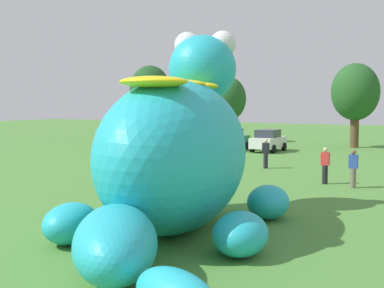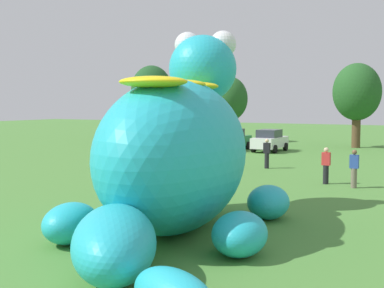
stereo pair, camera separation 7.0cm
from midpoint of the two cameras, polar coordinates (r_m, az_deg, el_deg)
name	(u,v)px [view 1 (the left image)]	position (r m, az deg, el deg)	size (l,w,h in m)	color
ground_plane	(160,223)	(16.74, -3.61, -8.56)	(160.00, 160.00, 0.00)	#4C8438
giant_inflatable_creature	(176,152)	(15.52, -1.85, -0.92)	(8.43, 11.56, 6.33)	#23B2C6
car_blue	(182,139)	(43.08, -1.09, 0.58)	(2.32, 4.28, 1.72)	#2347B7
car_green	(230,140)	(42.21, 4.13, 0.49)	(1.94, 4.10, 1.72)	#1E7238
car_white	(268,141)	(41.40, 8.20, 0.38)	(1.98, 4.12, 1.72)	white
tree_far_left	(150,91)	(56.11, -4.59, 5.75)	(4.36, 4.36, 7.73)	brown
tree_left	(228,99)	(51.17, 3.84, 4.85)	(3.56, 3.56, 6.32)	brown
tree_mid_left	(355,93)	(46.55, 17.21, 5.34)	(4.01, 4.01, 7.11)	brown
spectator_near_inflatable	(353,169)	(24.47, 16.96, -2.59)	(0.38, 0.26, 1.71)	#726656
spectator_mid_field	(325,166)	(25.31, 14.12, -2.30)	(0.38, 0.26, 1.71)	black
spectator_by_cars	(124,150)	(33.40, -7.44, -0.60)	(0.38, 0.26, 1.71)	#2D334C
spectator_wandering	(148,155)	(29.75, -4.82, -1.19)	(0.38, 0.26, 1.71)	black
spectator_far_side	(266,154)	(30.69, 7.92, -1.04)	(0.38, 0.26, 1.71)	black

